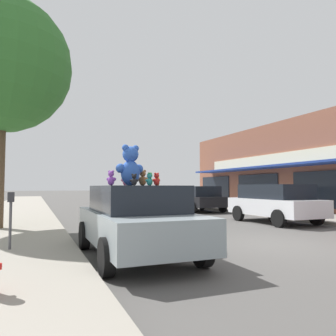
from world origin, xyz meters
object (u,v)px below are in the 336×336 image
object	(u,v)px
parked_car_far_center	(275,202)
plush_art_car	(136,219)
teddy_bear_purple	(111,178)
parking_meter	(11,213)
teddy_bear_white	(128,181)
teddy_bear_giant	(130,166)
teddy_bear_pink	(126,179)
teddy_bear_green	(150,179)
teddy_bear_orange	(157,181)
teddy_bear_red	(156,179)
street_tree	(1,65)
parked_car_far_right	(198,198)
teddy_bear_brown	(143,178)
teddy_bear_black	(134,180)
teddy_bear_teal	(149,180)

from	to	relation	value
parked_car_far_center	plush_art_car	bearing A→B (deg)	-149.99
parked_car_far_center	teddy_bear_purple	bearing A→B (deg)	-149.66
teddy_bear_purple	parking_meter	bearing A→B (deg)	7.24
teddy_bear_purple	teddy_bear_white	distance (m)	1.06
teddy_bear_giant	teddy_bear_pink	world-z (taller)	teddy_bear_giant
teddy_bear_giant	teddy_bear_green	distance (m)	1.11
teddy_bear_orange	teddy_bear_red	distance (m)	0.56
teddy_bear_green	parking_meter	world-z (taller)	teddy_bear_green
street_tree	parked_car_far_right	bearing A→B (deg)	28.89
teddy_bear_giant	teddy_bear_brown	distance (m)	0.48
teddy_bear_green	teddy_bear_red	bearing A→B (deg)	40.63
plush_art_car	teddy_bear_green	distance (m)	1.41
teddy_bear_black	street_tree	xyz separation A→B (m)	(-3.04, 5.93, 4.07)
parking_meter	teddy_bear_purple	bearing A→B (deg)	-40.90
teddy_bear_black	parked_car_far_center	world-z (taller)	teddy_bear_black
teddy_bear_pink	teddy_bear_orange	xyz separation A→B (m)	(0.66, -0.49, -0.06)
teddy_bear_giant	teddy_bear_brown	world-z (taller)	teddy_bear_giant
teddy_bear_purple	parked_car_far_center	bearing A→B (deg)	-101.53
plush_art_car	parking_meter	distance (m)	2.84
teddy_bear_teal	parking_meter	world-z (taller)	teddy_bear_teal
teddy_bear_pink	teddy_bear_orange	world-z (taller)	teddy_bear_pink
teddy_bear_giant	teddy_bear_white	size ratio (longest dim) A/B	3.97
plush_art_car	teddy_bear_purple	bearing A→B (deg)	-146.00
teddy_bear_teal	street_tree	xyz separation A→B (m)	(-3.41, 5.82, 4.06)
teddy_bear_teal	teddy_bear_white	distance (m)	0.83
teddy_bear_giant	teddy_bear_red	bearing A→B (deg)	159.99
teddy_bear_teal	teddy_bear_green	world-z (taller)	teddy_bear_green
teddy_bear_green	teddy_bear_white	distance (m)	0.83
plush_art_car	teddy_bear_pink	distance (m)	1.37
teddy_bear_giant	teddy_bear_orange	xyz separation A→B (m)	(0.81, 0.43, -0.33)
parked_car_far_center	teddy_bear_teal	bearing A→B (deg)	-147.44
teddy_bear_green	plush_art_car	bearing A→B (deg)	14.90
street_tree	teddy_bear_orange	bearing A→B (deg)	-51.58
teddy_bear_teal	teddy_bear_green	distance (m)	1.31
teddy_bear_black	teddy_bear_purple	bearing A→B (deg)	12.87
parked_car_far_center	parking_meter	xyz separation A→B (m)	(-10.01, -3.10, 0.07)
teddy_bear_orange	teddy_bear_teal	size ratio (longest dim) A/B	0.87
teddy_bear_teal	teddy_bear_red	bearing A→B (deg)	-157.24
plush_art_car	teddy_bear_red	size ratio (longest dim) A/B	14.54
teddy_bear_teal	teddy_bear_white	bearing A→B (deg)	-99.29
plush_art_car	parked_car_far_center	bearing A→B (deg)	30.21
teddy_bear_pink	parking_meter	xyz separation A→B (m)	(-2.60, 0.17, -0.77)
parking_meter	teddy_bear_red	bearing A→B (deg)	-21.16
teddy_bear_purple	street_tree	world-z (taller)	street_tree
parking_meter	teddy_bear_pink	bearing A→B (deg)	-3.84
teddy_bear_purple	parked_car_far_right	xyz separation A→B (m)	(8.11, 11.81, -0.86)
teddy_bear_green	parking_meter	xyz separation A→B (m)	(-3.18, 0.31, -0.77)
teddy_bear_black	parked_car_far_center	size ratio (longest dim) A/B	0.06
plush_art_car	parked_car_far_center	world-z (taller)	parked_car_far_center
street_tree	parking_meter	bearing A→B (deg)	-81.23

